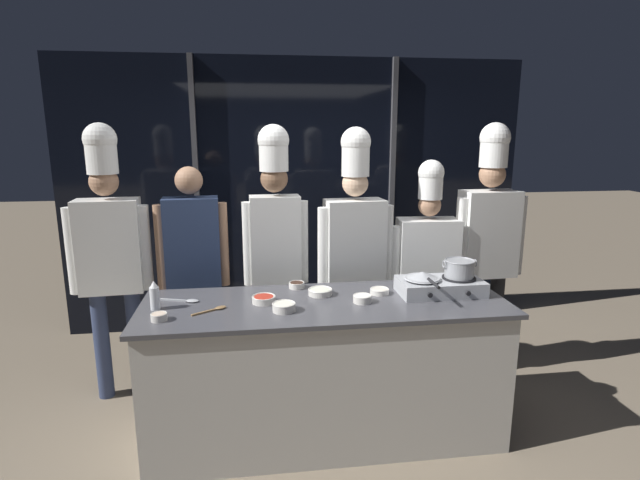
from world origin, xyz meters
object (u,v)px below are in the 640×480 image
object	(u,v)px
squeeze_bottle_clear	(155,296)
prep_bowl_rice	(362,298)
chef_apprentice	(488,232)
prep_bowl_bean_sprouts	(320,291)
prep_bowl_soy_glaze	(297,285)
chef_line	(354,241)
serving_spoon_solid	(187,301)
frying_pan	(423,276)
portable_stove	(440,286)
chef_head	(110,244)
stock_pot	(459,268)
prep_bowl_chicken	(159,316)
serving_spoon_slotted	(216,309)
chef_sous	(275,232)
prep_bowl_garlic	(284,306)
person_guest	(193,258)
prep_bowl_onion	(379,291)
chef_pastry	(427,260)
prep_bowl_chili_flakes	(264,299)

from	to	relation	value
squeeze_bottle_clear	prep_bowl_rice	xyz separation A→B (m)	(1.28, -0.05, -0.06)
chef_apprentice	squeeze_bottle_clear	bearing A→B (deg)	12.96
squeeze_bottle_clear	prep_bowl_bean_sprouts	size ratio (longest dim) A/B	1.13
prep_bowl_soy_glaze	chef_line	size ratio (longest dim) A/B	0.05
squeeze_bottle_clear	chef_line	world-z (taller)	chef_line
prep_bowl_bean_sprouts	serving_spoon_solid	size ratio (longest dim) A/B	0.62
squeeze_bottle_clear	frying_pan	bearing A→B (deg)	1.42
prep_bowl_bean_sprouts	chef_apprentice	distance (m)	1.56
serving_spoon_solid	chef_line	xyz separation A→B (m)	(1.20, 0.55, 0.23)
portable_stove	chef_head	world-z (taller)	chef_head
squeeze_bottle_clear	prep_bowl_soy_glaze	xyz separation A→B (m)	(0.90, 0.30, -0.06)
stock_pot	prep_bowl_chicken	xyz separation A→B (m)	(-1.91, -0.24, -0.15)
serving_spoon_slotted	portable_stove	bearing A→B (deg)	4.23
chef_head	prep_bowl_rice	bearing A→B (deg)	152.51
chef_head	chef_sous	bearing A→B (deg)	175.58
portable_stove	prep_bowl_rice	world-z (taller)	portable_stove
prep_bowl_garlic	chef_line	size ratio (longest dim) A/B	0.07
prep_bowl_bean_sprouts	chef_line	world-z (taller)	chef_line
prep_bowl_rice	prep_bowl_bean_sprouts	bearing A→B (deg)	143.54
chef_apprentice	serving_spoon_solid	bearing A→B (deg)	11.38
prep_bowl_rice	prep_bowl_soy_glaze	bearing A→B (deg)	138.21
prep_bowl_bean_sprouts	person_guest	xyz separation A→B (m)	(-0.88, 0.58, 0.11)
prep_bowl_garlic	chef_apprentice	xyz separation A→B (m)	(1.69, 0.82, 0.24)
prep_bowl_onion	chef_pastry	size ratio (longest dim) A/B	0.07
prep_bowl_rice	person_guest	world-z (taller)	person_guest
serving_spoon_solid	chef_sous	distance (m)	0.88
serving_spoon_slotted	serving_spoon_solid	distance (m)	0.26
portable_stove	prep_bowl_chili_flakes	world-z (taller)	portable_stove
prep_bowl_onion	chef_head	world-z (taller)	chef_head
prep_bowl_onion	prep_bowl_soy_glaze	bearing A→B (deg)	159.80
prep_bowl_bean_sprouts	prep_bowl_soy_glaze	distance (m)	0.22
stock_pot	squeeze_bottle_clear	distance (m)	1.97
stock_pot	prep_bowl_chili_flakes	bearing A→B (deg)	-179.22
serving_spoon_solid	stock_pot	bearing A→B (deg)	-2.22
stock_pot	chef_sous	bearing A→B (deg)	151.66
prep_bowl_garlic	chef_line	distance (m)	1.02
prep_bowl_bean_sprouts	portable_stove	bearing A→B (deg)	-6.22
frying_pan	prep_bowl_soy_glaze	world-z (taller)	frying_pan
portable_stove	chef_apprentice	xyz separation A→B (m)	(0.64, 0.64, 0.22)
chef_pastry	stock_pot	bearing A→B (deg)	93.09
squeeze_bottle_clear	prep_bowl_onion	world-z (taller)	squeeze_bottle_clear
stock_pot	prep_bowl_bean_sprouts	xyz separation A→B (m)	(-0.93, 0.09, -0.15)
prep_bowl_garlic	prep_bowl_onion	bearing A→B (deg)	19.91
chef_head	chef_line	xyz separation A→B (m)	(1.81, -0.03, -0.03)
stock_pot	squeeze_bottle_clear	bearing A→B (deg)	-178.62
prep_bowl_onion	chef_pastry	world-z (taller)	chef_pastry
prep_bowl_chili_flakes	serving_spoon_slotted	xyz separation A→B (m)	(-0.29, -0.09, -0.02)
squeeze_bottle_clear	chef_head	distance (m)	0.84
chef_sous	chef_apprentice	size ratio (longest dim) A/B	0.99
prep_bowl_soy_glaze	chef_sous	bearing A→B (deg)	107.53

